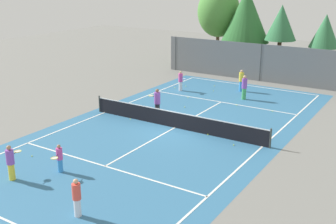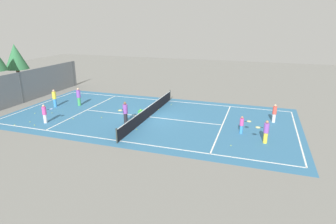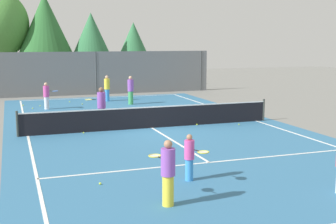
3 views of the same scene
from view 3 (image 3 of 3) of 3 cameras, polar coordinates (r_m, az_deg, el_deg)
The scene contains 29 objects.
ground_plane at distance 21.01m, azimuth -2.05°, elevation -2.02°, with size 80.00×80.00×0.00m, color slate.
court_surface at distance 21.01m, azimuth -2.05°, elevation -2.01°, with size 13.00×25.00×0.01m.
tennis_net at distance 20.92m, azimuth -2.05°, elevation -0.64°, with size 11.90×0.10×1.10m.
perimeter_fence at distance 34.33m, azimuth -9.04°, elevation 4.84°, with size 18.00×0.12×3.20m.
tree_0 at distance 37.96m, azimuth -15.20°, elevation 10.35°, with size 4.58×4.58×7.69m.
tree_1 at distance 37.95m, azimuth -9.64°, elevation 9.79°, with size 2.83×2.83×6.26m.
tree_2 at distance 39.41m, azimuth -4.37°, elevation 9.01°, with size 2.60×2.60×5.56m.
tree_3 at distance 38.62m, azimuth -20.17°, elevation 10.29°, with size 4.19×4.27×7.79m.
player_0 at distance 28.75m, azimuth -4.72°, elevation 2.79°, with size 0.38×0.38×1.80m.
player_2 at distance 30.46m, azimuth -7.68°, elevation 3.00°, with size 0.37×0.37×1.71m.
player_3 at distance 21.54m, azimuth -8.38°, elevation 0.72°, with size 0.98×0.55×1.84m.
player_4 at distance 27.53m, azimuth -15.02°, elevation 2.02°, with size 0.89×0.68×1.58m.
player_5 at distance 13.07m, azimuth 2.76°, elevation -5.64°, with size 0.58×0.86×1.36m.
player_6 at distance 11.08m, azimuth -0.03°, elevation -7.55°, with size 0.54×0.93×1.65m.
ball_crate at distance 22.09m, azimuth -1.56°, elevation -0.99°, with size 0.48×0.37×0.43m.
tennis_ball_0 at distance 21.72m, azimuth 3.66°, elevation -1.58°, with size 0.07×0.07×0.07m, color #CCE533.
tennis_ball_1 at distance 29.52m, azimuth -17.76°, elevation 0.81°, with size 0.07×0.07×0.07m, color #CCE533.
tennis_ball_2 at distance 27.26m, azimuth -3.34°, elevation 0.58°, with size 0.07×0.07×0.07m, color #CCE533.
tennis_ball_3 at distance 24.32m, azimuth -8.28°, elevation -0.52°, with size 0.07×0.07×0.07m, color #CCE533.
tennis_ball_4 at distance 20.09m, azimuth -10.57°, elevation -2.58°, with size 0.07×0.07×0.07m, color #CCE533.
tennis_ball_5 at distance 28.05m, azimuth 1.75°, elevation 0.83°, with size 0.07×0.07×0.07m, color #CCE533.
tennis_ball_6 at distance 26.30m, azimuth -11.32°, elevation 0.11°, with size 0.07×0.07×0.07m, color #CCE533.
tennis_ball_7 at distance 21.95m, azimuth 8.90°, elevation -1.56°, with size 0.07×0.07×0.07m, color #CCE533.
tennis_ball_8 at distance 28.01m, azimuth -16.65°, elevation 0.44°, with size 0.07×0.07×0.07m, color #CCE533.
tennis_ball_9 at distance 13.01m, azimuth -8.52°, elevation -8.89°, with size 0.07×0.07×0.07m, color #CCE533.
tennis_ball_10 at distance 23.17m, azimuth 8.07°, elevation -0.98°, with size 0.07×0.07×0.07m, color #CCE533.
tennis_ball_11 at distance 29.14m, azimuth -10.73°, elevation 0.98°, with size 0.07×0.07×0.07m, color #CCE533.
tennis_ball_12 at distance 30.43m, azimuth -12.25°, elevation 1.27°, with size 0.07×0.07×0.07m, color #CCE533.
tennis_ball_13 at distance 28.96m, azimuth -15.78°, elevation 0.75°, with size 0.07×0.07×0.07m, color #CCE533.
Camera 3 is at (-6.11, -19.70, 4.00)m, focal length 48.49 mm.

